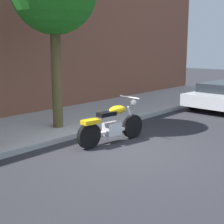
% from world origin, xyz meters
% --- Properties ---
extents(ground_plane, '(60.00, 60.00, 0.00)m').
position_xyz_m(ground_plane, '(0.00, 0.00, 0.00)').
color(ground_plane, '#28282D').
extents(sidewalk, '(23.99, 3.28, 0.14)m').
position_xyz_m(sidewalk, '(0.00, 3.33, 0.07)').
color(sidewalk, '#AEAEAE').
rests_on(sidewalk, ground).
extents(building_facade, '(23.99, 0.50, 7.49)m').
position_xyz_m(building_facade, '(0.00, 5.22, 3.74)').
color(building_facade, brown).
rests_on(building_facade, ground).
extents(motorcycle, '(2.10, 0.72, 1.13)m').
position_xyz_m(motorcycle, '(0.20, 0.69, 0.46)').
color(motorcycle, black).
rests_on(motorcycle, ground).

